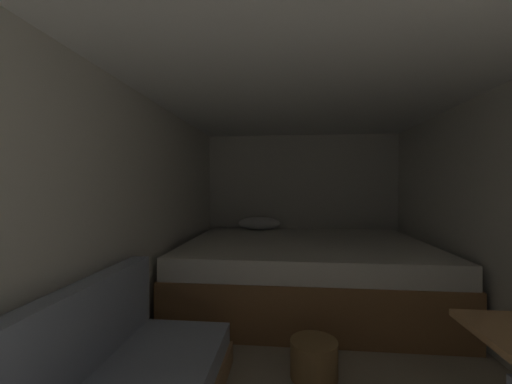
# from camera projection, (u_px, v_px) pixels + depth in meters

# --- Properties ---
(ground_plane) EXTENTS (6.65, 6.65, 0.00)m
(ground_plane) POSITION_uv_depth(u_px,v_px,m) (314.00, 367.00, 2.20)
(ground_plane) COLOR #A39984
(wall_back) EXTENTS (2.77, 0.05, 1.99)m
(wall_back) POSITION_uv_depth(u_px,v_px,m) (301.00, 205.00, 4.51)
(wall_back) COLOR silver
(wall_back) RESTS_ON ground
(wall_left) EXTENTS (0.05, 4.65, 1.99)m
(wall_left) POSITION_uv_depth(u_px,v_px,m) (128.00, 223.00, 2.32)
(wall_left) COLOR silver
(wall_left) RESTS_ON ground
(ceiling_slab) EXTENTS (2.77, 4.65, 0.05)m
(ceiling_slab) POSITION_uv_depth(u_px,v_px,m) (315.00, 77.00, 2.16)
(ceiling_slab) COLOR white
(ceiling_slab) RESTS_ON wall_left
(bed) EXTENTS (2.55, 2.02, 0.85)m
(bed) POSITION_uv_depth(u_px,v_px,m) (304.00, 271.00, 3.45)
(bed) COLOR olive
(bed) RESTS_ON ground
(wicker_basket) EXTENTS (0.31, 0.31, 0.24)m
(wicker_basket) POSITION_uv_depth(u_px,v_px,m) (314.00, 359.00, 2.08)
(wicker_basket) COLOR olive
(wicker_basket) RESTS_ON ground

